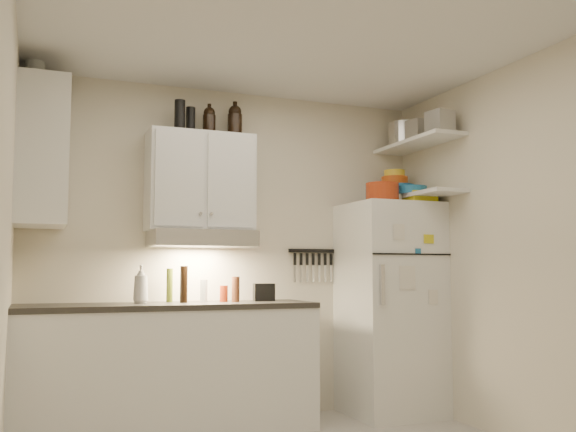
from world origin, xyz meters
name	(u,v)px	position (x,y,z in m)	size (l,w,h in m)	color
ceiling	(305,26)	(0.00, 0.00, 2.61)	(3.20, 3.00, 0.02)	silver
back_wall	(231,252)	(0.00, 1.51, 1.30)	(3.20, 0.02, 2.60)	beige
left_wall	(3,240)	(-1.61, 0.00, 1.30)	(0.02, 3.00, 2.60)	beige
right_wall	(525,249)	(1.61, 0.00, 1.30)	(0.02, 3.00, 2.60)	beige
base_cabinet	(168,371)	(-0.55, 1.20, 0.44)	(2.10, 0.60, 0.88)	white
countertop	(169,306)	(-0.55, 1.20, 0.90)	(2.10, 0.62, 0.04)	#2D2A26
upper_cabinet	(200,182)	(-0.30, 1.33, 1.83)	(0.80, 0.33, 0.75)	white
side_cabinet	(42,153)	(-1.44, 1.20, 1.95)	(0.33, 0.55, 1.00)	white
range_hood	(202,239)	(-0.30, 1.27, 1.39)	(0.76, 0.46, 0.12)	silver
fridge	(390,308)	(1.25, 1.16, 0.85)	(0.70, 0.68, 1.70)	white
shelf_hi	(417,143)	(1.45, 1.02, 2.20)	(0.30, 0.95, 0.03)	white
shelf_lo	(418,196)	(1.45, 1.02, 1.76)	(0.30, 0.95, 0.03)	white
knife_strip	(312,251)	(0.70, 1.49, 1.32)	(0.42, 0.02, 0.03)	black
dutch_oven	(382,193)	(1.12, 1.04, 1.78)	(0.26, 0.26, 0.15)	#A13112
book_stack	(418,198)	(1.44, 1.01, 1.75)	(0.22, 0.27, 0.09)	yellow
spice_jar	(399,198)	(1.27, 1.04, 1.74)	(0.05, 0.05, 0.09)	silver
stock_pot	(406,136)	(1.50, 1.29, 2.32)	(0.30, 0.30, 0.21)	silver
tin_a	(419,131)	(1.46, 1.01, 2.30)	(0.18, 0.16, 0.18)	#AAAAAD
tin_b	(440,122)	(1.43, 0.68, 2.30)	(0.17, 0.17, 0.17)	#AAAAAD
bowl_teal	(398,192)	(1.42, 1.30, 1.83)	(0.28, 0.28, 0.11)	#1B6197
bowl_orange	(395,181)	(1.40, 1.31, 1.92)	(0.23, 0.23, 0.07)	#C74C12
bowl_yellow	(394,174)	(1.40, 1.31, 1.99)	(0.18, 0.18, 0.06)	yellow
plates	(411,190)	(1.38, 1.02, 1.81)	(0.25, 0.25, 0.06)	#1B6197
growler_a	(209,121)	(-0.22, 1.38, 2.32)	(0.10, 0.10, 0.24)	black
growler_b	(235,121)	(-0.01, 1.38, 2.34)	(0.12, 0.12, 0.27)	black
thermos_a	(191,121)	(-0.38, 1.35, 2.30)	(0.07, 0.07, 0.21)	black
thermos_b	(180,115)	(-0.48, 1.28, 2.32)	(0.08, 0.08, 0.23)	black
side_jar	(35,70)	(-1.50, 1.27, 2.54)	(0.14, 0.14, 0.18)	silver
soap_bottle	(141,282)	(-0.75, 1.24, 1.07)	(0.12, 0.12, 0.31)	white
pepper_mill	(236,289)	(-0.05, 1.20, 1.01)	(0.06, 0.06, 0.19)	brown
oil_bottle	(170,285)	(-0.52, 1.35, 1.04)	(0.05, 0.05, 0.25)	#516018
vinegar_bottle	(184,284)	(-0.44, 1.22, 1.05)	(0.06, 0.06, 0.27)	black
clear_bottle	(204,291)	(-0.27, 1.29, 1.00)	(0.05, 0.05, 0.16)	silver
red_jar	(224,294)	(-0.13, 1.25, 0.98)	(0.06, 0.06, 0.12)	#A13112
caddy	(264,292)	(0.20, 1.28, 0.99)	(0.16, 0.11, 0.13)	black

